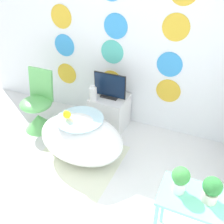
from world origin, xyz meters
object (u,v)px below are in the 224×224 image
bathtub (81,138)px  chair (38,112)px  vase (93,93)px  potted_plant_right (212,189)px  potted_plant_left (180,179)px  tv (110,87)px

bathtub → chair: size_ratio=1.22×
vase → chair: bearing=-157.8°
chair → vase: chair is taller
bathtub → vase: vase is taller
vase → potted_plant_right: size_ratio=0.97×
potted_plant_left → potted_plant_right: bearing=1.3°
bathtub → potted_plant_left: 1.37m
bathtub → vase: size_ratio=4.87×
bathtub → tv: 0.78m
potted_plant_right → potted_plant_left: bearing=-178.7°
potted_plant_left → potted_plant_right: (0.21, 0.00, -0.01)m
bathtub → potted_plant_right: potted_plant_right is taller
tv → potted_plant_left: size_ratio=1.96×
tv → potted_plant_left: 1.73m
chair → tv: (0.84, 0.43, 0.34)m
chair → potted_plant_right: bearing=-21.4°
chair → tv: chair is taller
bathtub → potted_plant_right: size_ratio=4.71×
vase → potted_plant_right: bearing=-36.9°
chair → potted_plant_right: potted_plant_right is taller
potted_plant_left → potted_plant_right: size_ratio=1.05×
potted_plant_left → chair: bearing=156.4°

